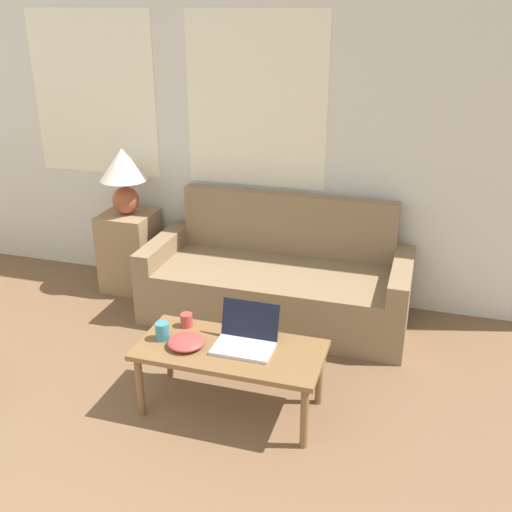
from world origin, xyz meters
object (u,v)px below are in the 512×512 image
at_px(table_lamp, 123,172).
at_px(laptop, 246,337).
at_px(cup_navy, 162,331).
at_px(cup_yellow, 187,320).
at_px(couch, 278,283).
at_px(coffee_table, 230,355).
at_px(snack_bowl, 186,342).

xyz_separation_m(table_lamp, laptop, (1.43, -1.28, -0.53)).
relative_size(cup_navy, cup_yellow, 1.27).
xyz_separation_m(couch, cup_navy, (-0.37, -1.25, 0.20)).
bearing_deg(cup_yellow, table_lamp, 130.73).
xyz_separation_m(laptop, cup_yellow, (-0.41, 0.11, -0.01)).
bearing_deg(table_lamp, coffee_table, -44.75).
xyz_separation_m(coffee_table, laptop, (0.08, 0.05, 0.10)).
xyz_separation_m(table_lamp, cup_yellow, (1.01, -1.17, -0.54)).
distance_m(couch, laptop, 1.20).
distance_m(table_lamp, cup_yellow, 1.64).
bearing_deg(table_lamp, cup_yellow, -49.27).
height_order(cup_yellow, snack_bowl, cup_yellow).
height_order(laptop, cup_yellow, laptop).
bearing_deg(snack_bowl, coffee_table, 12.46).
relative_size(table_lamp, coffee_table, 0.50).
distance_m(cup_yellow, snack_bowl, 0.23).
distance_m(table_lamp, cup_navy, 1.73).
bearing_deg(coffee_table, cup_navy, -177.02).
distance_m(couch, snack_bowl, 1.31).
relative_size(couch, table_lamp, 3.67).
distance_m(cup_navy, cup_yellow, 0.20).
relative_size(table_lamp, snack_bowl, 2.49).
distance_m(table_lamp, snack_bowl, 1.86).
xyz_separation_m(couch, cup_yellow, (-0.29, -1.07, 0.19)).
bearing_deg(coffee_table, table_lamp, 135.25).
distance_m(table_lamp, coffee_table, 2.00).
bearing_deg(laptop, couch, 95.86).
bearing_deg(table_lamp, snack_bowl, -51.67).
xyz_separation_m(table_lamp, snack_bowl, (1.10, -1.39, -0.56)).
bearing_deg(cup_navy, snack_bowl, -11.66).
bearing_deg(couch, cup_navy, -106.43).
bearing_deg(snack_bowl, table_lamp, 128.33).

